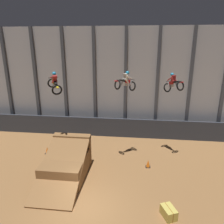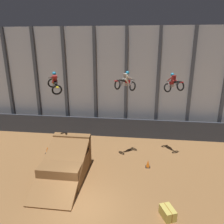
{
  "view_description": "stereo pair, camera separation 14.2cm",
  "coord_description": "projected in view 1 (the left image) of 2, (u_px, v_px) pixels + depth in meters",
  "views": [
    {
      "loc": [
        2.69,
        -9.86,
        8.85
      ],
      "look_at": [
        0.81,
        6.07,
        3.82
      ],
      "focal_mm": 35.0,
      "sensor_mm": 36.0,
      "label": 1
    },
    {
      "loc": [
        2.83,
        -9.85,
        8.85
      ],
      "look_at": [
        0.81,
        6.07,
        3.82
      ],
      "focal_mm": 35.0,
      "sensor_mm": 36.0,
      "label": 2
    }
  ],
  "objects": [
    {
      "name": "lower_barrier",
      "position": [
        109.0,
        127.0,
        21.59
      ],
      "size": [
        31.36,
        0.2,
        1.9
      ],
      "color": "#2D333D",
      "rests_on": "ground_plane"
    },
    {
      "name": "dirt_ramp",
      "position": [
        67.0,
        163.0,
        15.29
      ],
      "size": [
        2.78,
        5.35,
        2.51
      ],
      "color": "brown",
      "rests_on": "ground_plane"
    },
    {
      "name": "ground_plane",
      "position": [
        85.0,
        208.0,
        12.29
      ],
      "size": [
        60.0,
        60.0,
        0.0
      ],
      "primitive_type": "plane",
      "color": "olive"
    },
    {
      "name": "rider_bike_left_air",
      "position": [
        55.0,
        83.0,
        15.4
      ],
      "size": [
        1.5,
        1.77,
        1.58
      ],
      "rotation": [
        0.2,
        0.0,
        0.58
      ],
      "color": "black"
    },
    {
      "name": "hay_bale_trackside",
      "position": [
        169.0,
        212.0,
        11.6
      ],
      "size": [
        0.9,
        1.06,
        0.57
      ],
      "rotation": [
        0.0,
        0.0,
        1.96
      ],
      "color": "#CCB751",
      "rests_on": "ground_plane"
    },
    {
      "name": "traffic_cone_near_ramp",
      "position": [
        47.0,
        150.0,
        18.35
      ],
      "size": [
        0.36,
        0.36,
        0.58
      ],
      "color": "black",
      "rests_on": "ground_plane"
    },
    {
      "name": "traffic_cone_arena_edge",
      "position": [
        148.0,
        164.0,
        16.31
      ],
      "size": [
        0.36,
        0.36,
        0.58
      ],
      "color": "black",
      "rests_on": "ground_plane"
    },
    {
      "name": "rider_bike_right_air",
      "position": [
        173.0,
        84.0,
        16.6
      ],
      "size": [
        1.54,
        1.77,
        1.61
      ],
      "rotation": [
        -0.26,
        0.0,
        0.61
      ],
      "color": "black"
    },
    {
      "name": "arena_back_wall",
      "position": [
        110.0,
        82.0,
        21.5
      ],
      "size": [
        32.0,
        0.4,
        10.43
      ],
      "color": "#A3A8B2",
      "rests_on": "ground_plane"
    },
    {
      "name": "rider_bike_center_air",
      "position": [
        125.0,
        82.0,
        16.1
      ],
      "size": [
        1.71,
        1.6,
        1.57
      ],
      "rotation": [
        -0.18,
        0.0,
        -0.87
      ],
      "color": "black"
    }
  ]
}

